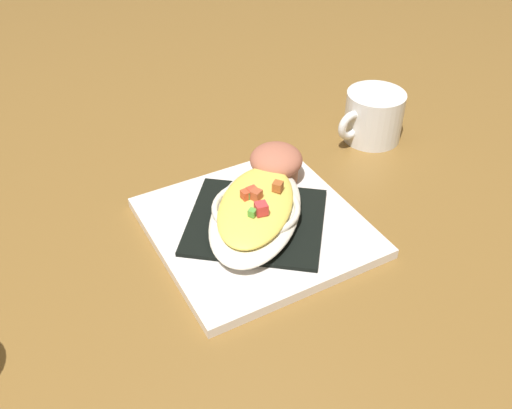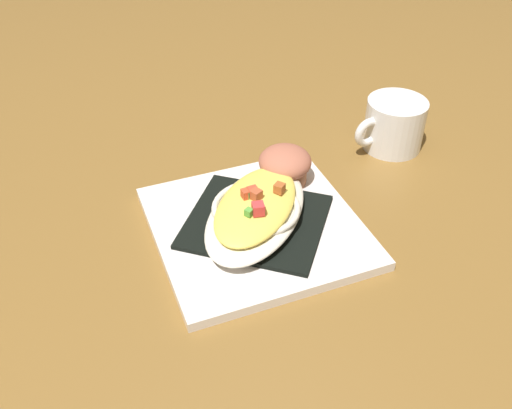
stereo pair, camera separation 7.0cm
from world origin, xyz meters
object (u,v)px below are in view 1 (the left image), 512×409
(square_plate, at_px, (256,227))
(gratin_dish, at_px, (256,209))
(muffin, at_px, (276,163))
(coffee_mug, at_px, (373,118))

(square_plate, distance_m, gratin_dish, 0.03)
(muffin, relative_size, coffee_mug, 0.60)
(gratin_dish, relative_size, coffee_mug, 1.92)
(coffee_mug, bearing_deg, muffin, 178.22)
(gratin_dish, bearing_deg, square_plate, 80.48)
(square_plate, xyz_separation_m, coffee_mug, (0.28, 0.05, 0.03))
(coffee_mug, bearing_deg, gratin_dish, -170.89)
(gratin_dish, bearing_deg, coffee_mug, 9.11)
(gratin_dish, distance_m, muffin, 0.10)
(square_plate, distance_m, coffee_mug, 0.29)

